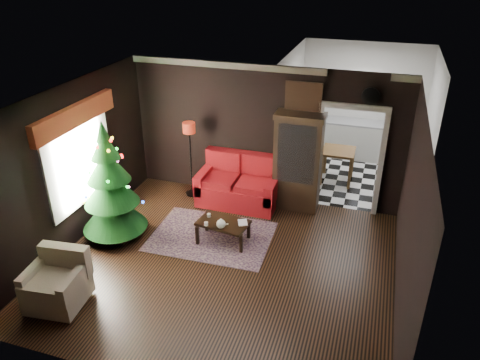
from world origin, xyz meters
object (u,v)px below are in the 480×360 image
(floor_lamp, at_px, (191,160))
(kitchen_table, at_px, (337,166))
(curio_cabinet, at_px, (298,164))
(christmas_tree, at_px, (110,184))
(armchair, at_px, (55,280))
(loveseat, at_px, (238,181))
(teapot, at_px, (221,224))
(wall_clock, at_px, (371,96))
(coffee_table, at_px, (223,231))

(floor_lamp, bearing_deg, kitchen_table, 29.68)
(curio_cabinet, height_order, christmas_tree, christmas_tree)
(floor_lamp, xyz_separation_m, armchair, (-0.54, -3.73, -0.37))
(loveseat, relative_size, christmas_tree, 0.77)
(floor_lamp, xyz_separation_m, teapot, (1.25, -1.64, -0.33))
(loveseat, height_order, wall_clock, wall_clock)
(loveseat, height_order, teapot, loveseat)
(loveseat, height_order, armchair, loveseat)
(floor_lamp, xyz_separation_m, wall_clock, (3.40, 0.37, 1.55))
(coffee_table, relative_size, teapot, 4.81)
(christmas_tree, bearing_deg, curio_cabinet, 34.74)
(curio_cabinet, bearing_deg, floor_lamp, -175.01)
(loveseat, relative_size, teapot, 9.23)
(kitchen_table, bearing_deg, teapot, -116.10)
(floor_lamp, relative_size, wall_clock, 5.04)
(christmas_tree, xyz_separation_m, armchair, (0.19, -1.90, -0.59))
(curio_cabinet, bearing_deg, wall_clock, 8.53)
(curio_cabinet, height_order, teapot, curio_cabinet)
(teapot, bearing_deg, kitchen_table, 63.90)
(floor_lamp, relative_size, coffee_table, 1.82)
(loveseat, height_order, coffee_table, loveseat)
(loveseat, distance_m, floor_lamp, 1.10)
(teapot, xyz_separation_m, kitchen_table, (1.60, 3.26, -0.12))
(wall_clock, bearing_deg, floor_lamp, -173.75)
(armchair, xyz_separation_m, coffee_table, (1.75, 2.29, -0.25))
(christmas_tree, height_order, kitchen_table, christmas_tree)
(curio_cabinet, height_order, wall_clock, wall_clock)
(curio_cabinet, xyz_separation_m, wall_clock, (1.20, 0.18, 1.43))
(floor_lamp, relative_size, kitchen_table, 2.15)
(floor_lamp, distance_m, christmas_tree, 1.99)
(coffee_table, height_order, teapot, teapot)
(loveseat, xyz_separation_m, kitchen_table, (1.80, 1.65, -0.12))
(loveseat, bearing_deg, kitchen_table, 42.51)
(curio_cabinet, bearing_deg, loveseat, -169.17)
(kitchen_table, bearing_deg, floor_lamp, -150.32)
(loveseat, bearing_deg, christmas_tree, -134.47)
(christmas_tree, distance_m, armchair, 2.00)
(loveseat, bearing_deg, armchair, -113.15)
(teapot, bearing_deg, wall_clock, 43.12)
(christmas_tree, relative_size, kitchen_table, 2.93)
(curio_cabinet, distance_m, kitchen_table, 1.67)
(loveseat, distance_m, armchair, 4.03)
(floor_lamp, relative_size, teapot, 8.76)
(teapot, bearing_deg, christmas_tree, -174.31)
(coffee_table, bearing_deg, armchair, -127.39)
(loveseat, distance_m, christmas_tree, 2.59)
(curio_cabinet, distance_m, coffee_table, 2.04)
(floor_lamp, bearing_deg, armchair, -98.21)
(christmas_tree, xyz_separation_m, coffee_table, (1.94, 0.40, -0.84))
(floor_lamp, bearing_deg, loveseat, -1.55)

